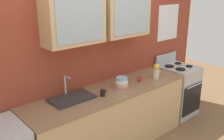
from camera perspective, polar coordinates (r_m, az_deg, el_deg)
back_wall_unit at (r=3.66m, az=-3.90°, el=5.25°), size 4.68×0.41×2.70m
counter at (r=3.77m, az=-0.34°, el=-10.79°), size 2.53×0.68×0.90m
stove_range at (r=4.88m, az=14.23°, el=-4.26°), size 0.59×0.68×1.08m
sink_faucet at (r=3.33m, az=-8.93°, el=-6.06°), size 0.55×0.35×0.29m
bowl_stack at (r=3.63m, az=2.12°, el=-2.85°), size 0.20×0.20×0.16m
vase at (r=4.02m, az=9.79°, el=-0.29°), size 0.09×0.09×0.24m
cup_near_sink at (r=3.38m, az=-2.04°, el=-5.03°), size 0.10×0.06×0.09m
cup_near_bowls at (r=3.88m, az=6.15°, el=-1.98°), size 0.10×0.07×0.09m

